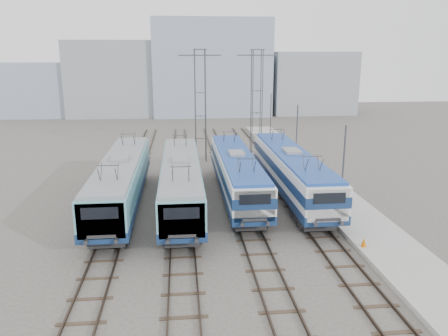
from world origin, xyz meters
TOP-DOWN VIEW (x-y plane):
  - ground at (0.00, 0.00)m, footprint 160.00×160.00m
  - platform at (10.20, 8.00)m, footprint 4.00×70.00m
  - locomotive_far_left at (-6.75, 7.00)m, footprint 2.96×18.71m
  - locomotive_center_left at (-2.25, 6.51)m, footprint 2.90×18.32m
  - locomotive_center_right at (2.25, 8.50)m, footprint 2.84×17.97m
  - locomotive_far_right at (6.75, 8.30)m, footprint 2.95×18.63m
  - catenary_tower_west at (0.00, 22.00)m, footprint 4.50×1.20m
  - catenary_tower_east at (6.50, 24.00)m, footprint 4.50×1.20m
  - mast_front at (8.60, 2.00)m, footprint 0.12×0.12m
  - mast_mid at (8.60, 14.00)m, footprint 0.12×0.12m
  - mast_rear at (8.60, 26.00)m, footprint 0.12×0.12m
  - safety_cone at (8.57, -2.16)m, footprint 0.31×0.31m
  - building_west at (-14.00, 62.00)m, footprint 18.00×12.00m
  - building_center at (4.00, 62.00)m, footprint 22.00×14.00m
  - building_east at (24.00, 62.00)m, footprint 16.00×12.00m
  - building_far_west at (-30.00, 62.00)m, footprint 14.00×10.00m

SIDE VIEW (x-z plane):
  - ground at x=0.00m, z-range 0.00..0.00m
  - platform at x=10.20m, z-range 0.00..0.30m
  - safety_cone at x=8.57m, z-range 0.30..0.87m
  - locomotive_center_left at x=-2.25m, z-range 0.56..4.00m
  - locomotive_center_right at x=2.25m, z-range 0.61..3.98m
  - locomotive_far_left at x=-6.75m, z-range 0.56..4.08m
  - locomotive_far_right at x=6.75m, z-range 0.62..4.12m
  - mast_front at x=8.60m, z-range 0.00..7.00m
  - mast_mid at x=8.60m, z-range 0.00..7.00m
  - mast_rear at x=8.60m, z-range 0.00..7.00m
  - building_far_west at x=-30.00m, z-range 0.00..10.00m
  - building_east at x=24.00m, z-range 0.00..12.00m
  - catenary_tower_west at x=0.00m, z-range 0.64..12.64m
  - catenary_tower_east at x=6.50m, z-range 0.64..12.64m
  - building_west at x=-14.00m, z-range 0.00..14.00m
  - building_center at x=4.00m, z-range 0.00..18.00m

